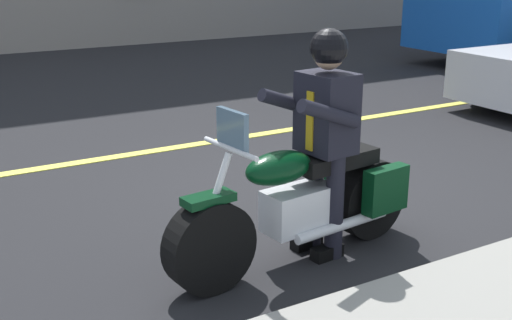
# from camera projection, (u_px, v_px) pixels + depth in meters

# --- Properties ---
(ground_plane) EXTENTS (80.00, 80.00, 0.00)m
(ground_plane) POSITION_uv_depth(u_px,v_px,m) (311.00, 189.00, 6.49)
(ground_plane) COLOR black
(lane_center_stripe) EXTENTS (60.00, 0.16, 0.01)m
(lane_center_stripe) POSITION_uv_depth(u_px,v_px,m) (219.00, 141.00, 8.13)
(lane_center_stripe) COLOR #E5DB4C
(lane_center_stripe) RESTS_ON ground_plane
(motorcycle_main) EXTENTS (2.22, 0.75, 1.26)m
(motorcycle_main) POSITION_uv_depth(u_px,v_px,m) (304.00, 203.00, 4.90)
(motorcycle_main) COLOR black
(motorcycle_main) RESTS_ON ground_plane
(rider_main) EXTENTS (0.66, 0.60, 1.74)m
(rider_main) POSITION_uv_depth(u_px,v_px,m) (325.00, 124.00, 4.83)
(rider_main) COLOR black
(rider_main) RESTS_ON ground_plane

